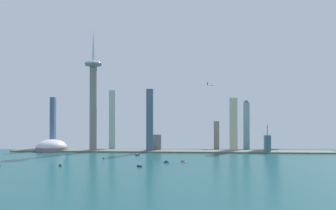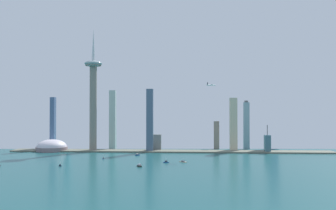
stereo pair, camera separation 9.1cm
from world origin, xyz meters
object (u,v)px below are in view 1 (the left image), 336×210
skyscraper_0 (246,125)px  skyscraper_2 (267,144)px  skyscraper_1 (53,123)px  boat_2 (137,155)px  skyscraper_6 (233,124)px  skyscraper_3 (150,120)px  stadium_dome (52,147)px  boat_4 (103,158)px  skyscraper_9 (273,120)px  boat_6 (183,162)px  airplane (211,85)px  boat_5 (139,166)px  boat_1 (166,162)px  observation_tower (93,91)px  skyscraper_4 (113,120)px  skyscraper_5 (216,135)px  skyscraper_7 (67,121)px  skyscraper_8 (157,142)px

skyscraper_0 → skyscraper_2: 108.72m
skyscraper_1 → boat_2: size_ratio=13.37×
skyscraper_6 → skyscraper_3: bearing=-169.9°
stadium_dome → boat_4: stadium_dome is taller
stadium_dome → skyscraper_9: (572.95, 112.46, 68.37)m
stadium_dome → skyscraper_6: 462.06m
skyscraper_9 → boat_6: 393.15m
airplane → stadium_dome: bearing=134.4°
skyscraper_9 → boat_5: skyscraper_9 is taller
boat_5 → boat_1: bearing=-63.2°
boat_4 → boat_5: size_ratio=0.62×
observation_tower → skyscraper_1: bearing=161.8°
observation_tower → skyscraper_2: observation_tower is taller
skyscraper_4 → boat_5: skyscraper_4 is taller
skyscraper_5 → skyscraper_3: bearing=-152.6°
observation_tower → skyscraper_9: 486.78m
skyscraper_0 → boat_1: skyscraper_0 is taller
stadium_dome → skyscraper_7: size_ratio=0.51×
boat_2 → skyscraper_2: bearing=169.4°
skyscraper_0 → skyscraper_4: size_ratio=0.83×
skyscraper_7 → boat_5: size_ratio=9.94×
skyscraper_5 → boat_5: 378.04m
observation_tower → skyscraper_6: observation_tower is taller
boat_5 → boat_6: 100.21m
skyscraper_9 → boat_1: skyscraper_9 is taller
skyscraper_1 → boat_5: skyscraper_1 is taller
skyscraper_1 → skyscraper_9: 591.74m
skyscraper_2 → boat_1: 305.43m
boat_1 → boat_2: bearing=117.2°
skyscraper_7 → skyscraper_8: size_ratio=3.70×
boat_5 → boat_2: bearing=-15.6°
skyscraper_0 → skyscraper_8: size_ratio=3.12×
skyscraper_7 → boat_1: skyscraper_7 is taller
skyscraper_5 → boat_2: bearing=-138.0°
skyscraper_4 → boat_6: size_ratio=10.22×
skyscraper_5 → boat_1: bearing=-112.0°
skyscraper_6 → boat_1: bearing=-123.4°
stadium_dome → airplane: bearing=-11.2°
observation_tower → boat_6: size_ratio=20.27×
boat_5 → airplane: 273.45m
skyscraper_4 → boat_1: 315.01m
skyscraper_1 → skyscraper_2: bearing=-5.0°
skyscraper_5 → boat_4: 346.26m
skyscraper_1 → skyscraper_6: skyscraper_1 is taller
skyscraper_2 → skyscraper_9: bearing=71.3°
skyscraper_2 → boat_2: (-304.99, -82.24, -19.60)m
skyscraper_7 → boat_2: skyscraper_7 is taller
skyscraper_2 → boat_5: skyscraper_2 is taller
airplane → boat_5: bearing=-162.0°
skyscraper_3 → boat_2: bearing=-103.1°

